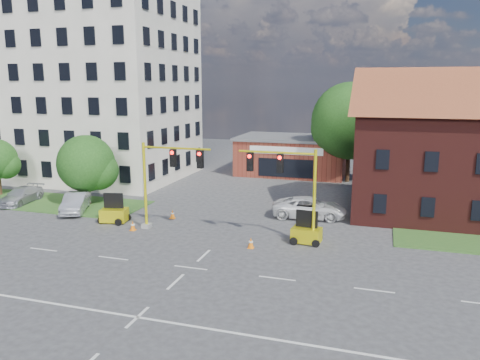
% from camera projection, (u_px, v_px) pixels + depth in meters
% --- Properties ---
extents(ground, '(120.00, 120.00, 0.00)m').
position_uv_depth(ground, '(191.00, 268.00, 26.41)').
color(ground, '#3B3B3D').
rests_on(ground, ground).
extents(grass_verge_nw, '(22.00, 6.00, 0.08)m').
position_uv_depth(grass_verge_nw, '(27.00, 200.00, 41.56)').
color(grass_verge_nw, '#2B5A22').
rests_on(grass_verge_nw, ground).
extents(lane_markings, '(60.00, 36.00, 0.01)m').
position_uv_depth(lane_markings, '(167.00, 289.00, 23.60)').
color(lane_markings, silver).
rests_on(lane_markings, ground).
extents(office_block, '(18.40, 15.40, 20.60)m').
position_uv_depth(office_block, '(98.00, 83.00, 50.64)').
color(office_block, beige).
rests_on(office_block, ground).
extents(brick_shop, '(12.40, 8.40, 4.30)m').
position_uv_depth(brick_shop, '(293.00, 155.00, 54.02)').
color(brick_shop, maroon).
rests_on(brick_shop, ground).
extents(tree_large, '(8.41, 8.01, 10.44)m').
position_uv_depth(tree_large, '(354.00, 124.00, 48.49)').
color(tree_large, '#342113').
rests_on(tree_large, ground).
extents(tree_nw_front, '(5.06, 4.82, 6.00)m').
position_uv_depth(tree_nw_front, '(89.00, 165.00, 39.61)').
color(tree_nw_front, '#342113').
rests_on(tree_nw_front, ground).
extents(signal_mast_west, '(5.30, 0.60, 6.20)m').
position_uv_depth(signal_mast_west, '(166.00, 176.00, 32.49)').
color(signal_mast_west, gray).
rests_on(signal_mast_west, ground).
extents(signal_mast_east, '(5.30, 0.60, 6.20)m').
position_uv_depth(signal_mast_east, '(289.00, 184.00, 29.96)').
color(signal_mast_east, gray).
rests_on(signal_mast_east, ground).
extents(trailer_west, '(2.11, 1.63, 2.15)m').
position_uv_depth(trailer_west, '(114.00, 214.00, 34.97)').
color(trailer_west, yellow).
rests_on(trailer_west, ground).
extents(trailer_east, '(1.96, 1.41, 2.10)m').
position_uv_depth(trailer_east, '(306.00, 233.00, 30.40)').
color(trailer_east, yellow).
rests_on(trailer_east, ground).
extents(cone_a, '(0.40, 0.40, 0.70)m').
position_uv_depth(cone_a, '(133.00, 226.00, 33.10)').
color(cone_a, orange).
rests_on(cone_a, ground).
extents(cone_b, '(0.40, 0.40, 0.70)m').
position_uv_depth(cone_b, '(172.00, 214.00, 36.03)').
color(cone_b, orange).
rests_on(cone_b, ground).
extents(cone_c, '(0.40, 0.40, 0.70)m').
position_uv_depth(cone_c, '(251.00, 243.00, 29.51)').
color(cone_c, orange).
rests_on(cone_c, ground).
extents(cone_d, '(0.40, 0.40, 0.70)m').
position_uv_depth(cone_d, '(315.00, 238.00, 30.49)').
color(cone_d, orange).
rests_on(cone_d, ground).
extents(pickup_white, '(5.95, 3.22, 1.58)m').
position_uv_depth(pickup_white, '(310.00, 208.00, 36.21)').
color(pickup_white, white).
rests_on(pickup_white, ground).
extents(sedan_silver_front, '(3.43, 4.94, 1.54)m').
position_uv_depth(sedan_silver_front, '(75.00, 203.00, 37.82)').
color(sedan_silver_front, '#B4B5BC').
rests_on(sedan_silver_front, ground).
extents(sedan_silver_rear, '(2.49, 4.95, 1.38)m').
position_uv_depth(sedan_silver_rear, '(21.00, 196.00, 40.55)').
color(sedan_silver_rear, '#B4B5BC').
rests_on(sedan_silver_rear, ground).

